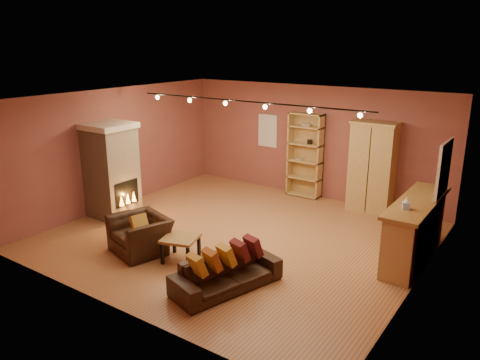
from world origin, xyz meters
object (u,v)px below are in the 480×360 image
Objects in this scene: bookcase at (306,154)px; coffee_table at (181,240)px; fireplace at (112,170)px; loveseat at (226,267)px; bar_counter at (415,230)px; armchair at (140,229)px; armoire at (372,167)px.

coffee_table is (-0.14, -4.63, -0.70)m from bookcase.
coffee_table is at bearing -17.64° from fireplace.
fireplace reaches higher than loveseat.
fireplace is 0.89× the size of bar_counter.
bookcase is at bearing 88.29° from coffee_table.
bookcase reaches higher than loveseat.
coffee_table is at bearing -145.00° from bar_counter.
bookcase is (2.94, 3.74, 0.03)m from fireplace.
loveseat is at bearing 11.90° from armchair.
bar_counter reaches higher than loveseat.
bar_counter is 1.26× the size of loveseat.
armoire is at bearing 9.78° from loveseat.
fireplace is 2.84× the size of coffee_table.
armchair is (-4.31, -2.57, -0.11)m from bar_counter.
fireplace reaches higher than armchair.
bookcase is 4.68m from coffee_table.
coffee_table is (-3.44, -2.41, -0.19)m from bar_counter.
bookcase is at bearing 146.15° from bar_counter.
coffee_table is at bearing 92.19° from loveseat.
fireplace is at bearing 162.36° from coffee_table.
armoire is at bearing 66.95° from coffee_table.
loveseat is at bearing -97.45° from armoire.
fireplace reaches higher than bar_counter.
fireplace is 1.12× the size of loveseat.
loveseat is (-0.63, -4.81, -0.69)m from armoire.
bookcase is at bearing 95.03° from armchair.
bar_counter is 5.02m from armchair.
fireplace is at bearing -166.31° from bar_counter.
armchair is at bearing -101.87° from bookcase.
armoire is 4.90m from loveseat.
armoire reaches higher than bar_counter.
bar_counter reaches higher than coffee_table.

